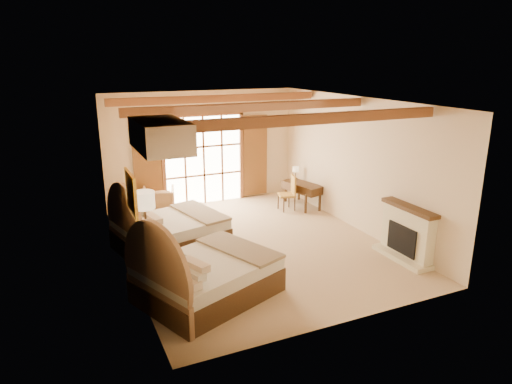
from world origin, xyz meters
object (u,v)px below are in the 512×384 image
nightstand (154,269)px  armchair (159,201)px  bed_near (199,275)px  bed_far (164,230)px  desk (302,194)px

nightstand → armchair: size_ratio=0.65×
nightstand → armchair: bearing=83.2°
bed_near → bed_far: size_ratio=1.10×
bed_far → armchair: 2.30m
nightstand → bed_near: bearing=-48.8°
armchair → desk: (3.87, -0.91, -0.02)m
bed_near → desk: bed_near is taller
armchair → bed_near: bearing=100.7°
bed_near → bed_far: bearing=69.5°
bed_far → bed_near: bearing=-102.3°
bed_near → bed_far: 2.41m
bed_far → nightstand: (-0.55, -1.52, -0.16)m
armchair → bed_far: bearing=94.9°
bed_far → desk: size_ratio=1.91×
nightstand → armchair: armchair is taller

